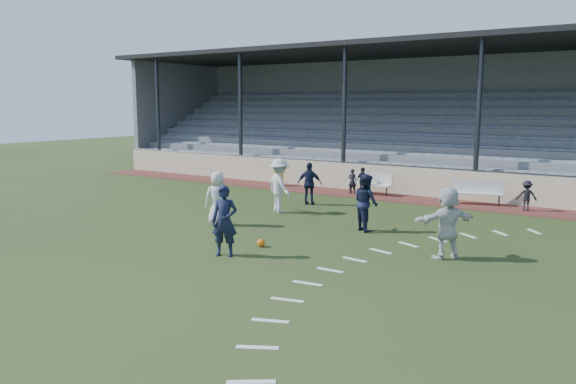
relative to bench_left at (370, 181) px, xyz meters
The scene contains 18 objects.
ground 10.85m from the bench_left, 83.51° to the right, with size 90.00×90.00×0.00m, color #273917.
cinder_track 1.38m from the bench_left, 12.22° to the right, with size 34.00×2.00×0.02m, color #532521.
retaining_wall 1.46m from the bench_left, 32.63° to the left, with size 34.00×0.18×1.20m, color beige.
bench_left is the anchor object (origin of this frame).
bench_right 4.55m from the bench_left, ahead, with size 2.04×0.94×0.95m.
trash_bin 4.74m from the bench_left, behind, with size 0.47×0.47×0.75m, color yellow.
football 10.00m from the bench_left, 81.89° to the right, with size 0.22×0.22×0.22m, color orange.
player_white_lead 8.51m from the bench_left, 99.51° to the right, with size 0.86×0.56×1.76m, color silver.
player_navy_lead 11.20m from the bench_left, 83.99° to the right, with size 0.67×0.44×1.84m, color #121832.
player_navy_mid 7.10m from the bench_left, 65.69° to the right, with size 0.86×0.67×1.77m, color #121832.
player_white_wing 5.60m from the bench_left, 99.98° to the right, with size 1.26×0.72×1.95m, color silver.
player_navy_wing 3.66m from the bench_left, 104.20° to the right, with size 0.97×0.40×1.65m, color #121832.
player_white_back 10.16m from the bench_left, 53.68° to the right, with size 1.71×0.55×1.85m, color silver.
sub_left_near 0.75m from the bench_left, 155.34° to the right, with size 0.40×0.26×1.09m, color black.
sub_left_far 0.36m from the bench_left, 122.19° to the right, with size 0.69×0.29×1.18m, color black.
sub_right 6.43m from the bench_left, ahead, with size 0.72×0.41×1.11m, color black.
grandstand 5.86m from the bench_left, 77.39° to the left, with size 34.60×9.00×6.61m.
penalty_arc 12.03m from the bench_left, 63.59° to the right, with size 3.89×14.63×0.01m.
Camera 1 is at (9.09, -11.23, 3.90)m, focal length 35.00 mm.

